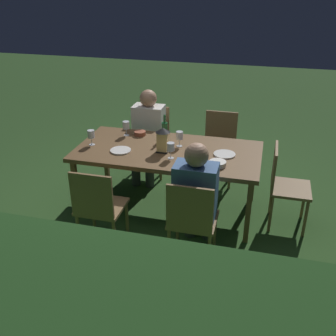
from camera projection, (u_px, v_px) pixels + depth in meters
The scene contains 19 objects.
ground_plane at pixel (168, 208), 4.55m from camera, with size 16.00×16.00×0.00m, color #2D5123.
dining_table at pixel (168, 154), 4.25m from camera, with size 1.95×0.97×0.73m.
chair_side_right_b at pixel (98, 206), 3.67m from camera, with size 0.42×0.40×0.87m.
chair_side_left_b at pixel (152, 137), 5.19m from camera, with size 0.42×0.40×0.87m.
person_in_cream at pixel (148, 131), 4.95m from camera, with size 0.38×0.47×1.15m.
chair_side_right_a at pixel (192, 219), 3.47m from camera, with size 0.42×0.40×0.87m.
person_in_blue at pixel (196, 193), 3.57m from camera, with size 0.38×0.47×1.15m.
chair_side_left_a at pixel (219, 144), 5.00m from camera, with size 0.42×0.40×0.87m.
chair_head_near at pixel (284, 183), 4.06m from camera, with size 0.40×0.42×0.87m.
lantern_centerpiece at pixel (163, 138), 4.12m from camera, with size 0.15×0.15×0.27m.
green_bottle_on_table at pixel (165, 130), 4.43m from camera, with size 0.07×0.07×0.29m.
wine_glass_a at pixel (126, 126), 4.54m from camera, with size 0.08×0.08×0.17m.
wine_glass_b at pixel (179, 136), 4.25m from camera, with size 0.08×0.08×0.17m.
wine_glass_c at pixel (171, 148), 3.98m from camera, with size 0.08×0.08×0.17m.
wine_glass_d at pixel (91, 135), 4.29m from camera, with size 0.08×0.08×0.17m.
plate_a at pixel (121, 150), 4.19m from camera, with size 0.22×0.22×0.01m, color white.
plate_b at pixel (224, 154), 4.10m from camera, with size 0.23×0.23×0.01m, color silver.
bowl_olives at pixel (140, 133), 4.59m from camera, with size 0.13×0.13×0.05m.
bowl_bread at pixel (218, 163), 3.86m from camera, with size 0.17×0.17×0.05m.
Camera 1 is at (-0.96, 3.75, 2.43)m, focal length 42.48 mm.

